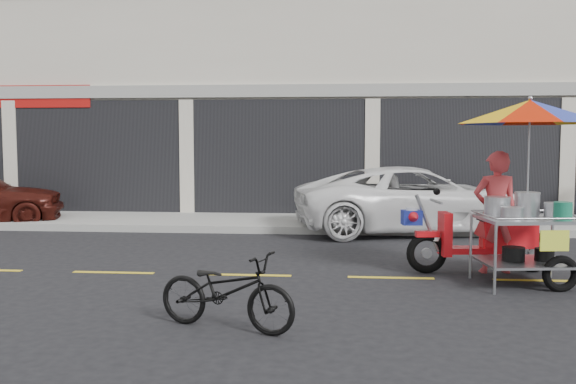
{
  "coord_description": "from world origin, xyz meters",
  "views": [
    {
      "loc": [
        -0.66,
        -8.95,
        1.94
      ],
      "look_at": [
        -1.5,
        0.6,
        1.15
      ],
      "focal_mm": 40.0,
      "sensor_mm": 36.0,
      "label": 1
    }
  ],
  "objects": [
    {
      "name": "shophouse_block",
      "position": [
        2.82,
        10.59,
        4.24
      ],
      "size": [
        36.0,
        8.11,
        10.4
      ],
      "color": "beige",
      "rests_on": "ground"
    },
    {
      "name": "white_pickup",
      "position": [
        0.8,
        4.51,
        0.69
      ],
      "size": [
        5.32,
        3.27,
        1.37
      ],
      "primitive_type": "imported",
      "rotation": [
        0.0,
        0.0,
        1.78
      ],
      "color": "white",
      "rests_on": "ground"
    },
    {
      "name": "near_bicycle",
      "position": [
        -1.85,
        -2.61,
        0.4
      ],
      "size": [
        1.62,
        1.0,
        0.8
      ],
      "primitive_type": "imported",
      "rotation": [
        0.0,
        0.0,
        1.25
      ],
      "color": "black",
      "rests_on": "ground"
    },
    {
      "name": "centerline",
      "position": [
        0.0,
        0.0,
        0.0
      ],
      "size": [
        42.0,
        0.1,
        0.01
      ],
      "primitive_type": "cube",
      "color": "gold",
      "rests_on": "ground"
    },
    {
      "name": "sidewalk",
      "position": [
        0.0,
        5.5,
        0.07
      ],
      "size": [
        45.0,
        3.0,
        0.15
      ],
      "primitive_type": "cube",
      "color": "gray",
      "rests_on": "ground"
    },
    {
      "name": "food_vendor_rig",
      "position": [
        1.66,
        0.03,
        1.58
      ],
      "size": [
        2.69,
        2.15,
        2.52
      ],
      "rotation": [
        0.0,
        0.0,
        0.13
      ],
      "color": "black",
      "rests_on": "ground"
    },
    {
      "name": "ground",
      "position": [
        0.0,
        0.0,
        0.0
      ],
      "size": [
        90.0,
        90.0,
        0.0
      ],
      "primitive_type": "plane",
      "color": "black"
    }
  ]
}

